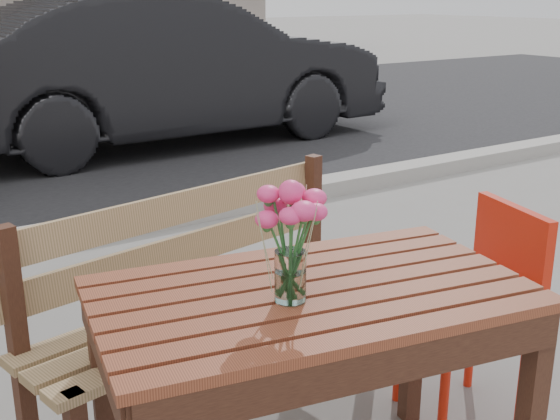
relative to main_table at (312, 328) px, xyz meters
name	(u,v)px	position (x,y,z in m)	size (l,w,h in m)	color
main_table	(312,328)	(0.00, 0.00, 0.00)	(1.33, 0.93, 0.75)	#5E2B18
main_bench	(203,278)	(0.00, 0.66, -0.08)	(1.52, 0.71, 0.91)	olive
red_chair	(482,298)	(0.85, 0.09, -0.15)	(0.49, 0.49, 0.82)	red
main_vase	(291,227)	(-0.10, -0.03, 0.33)	(0.18, 0.18, 0.34)	white
parked_car	(166,69)	(2.07, 5.45, 0.16)	(1.67, 4.78, 1.58)	black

